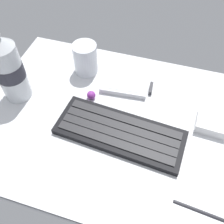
# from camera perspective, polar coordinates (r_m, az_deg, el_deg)

# --- Properties ---
(ground_plane) EXTENTS (0.64, 0.48, 0.03)m
(ground_plane) POSITION_cam_1_polar(r_m,az_deg,el_deg) (0.61, -0.06, -2.44)
(ground_plane) COLOR silver
(keyboard) EXTENTS (0.30, 0.13, 0.02)m
(keyboard) POSITION_cam_1_polar(r_m,az_deg,el_deg) (0.57, 1.78, -4.56)
(keyboard) COLOR black
(keyboard) RESTS_ON ground_plane
(handheld_device) EXTENTS (0.13, 0.09, 0.02)m
(handheld_device) POSITION_cam_1_polar(r_m,az_deg,el_deg) (0.67, 3.44, 6.17)
(handheld_device) COLOR silver
(handheld_device) RESTS_ON ground_plane
(juice_cup) EXTENTS (0.06, 0.06, 0.09)m
(juice_cup) POSITION_cam_1_polar(r_m,az_deg,el_deg) (0.69, -5.98, 11.65)
(juice_cup) COLOR silver
(juice_cup) RESTS_ON ground_plane
(water_bottle) EXTENTS (0.07, 0.07, 0.21)m
(water_bottle) POSITION_cam_1_polar(r_m,az_deg,el_deg) (0.64, -22.28, 9.12)
(water_bottle) COLOR silver
(water_bottle) RESTS_ON ground_plane
(charger_block) EXTENTS (0.07, 0.06, 0.02)m
(charger_block) POSITION_cam_1_polar(r_m,az_deg,el_deg) (0.63, 21.49, -2.51)
(charger_block) COLOR white
(charger_block) RESTS_ON ground_plane
(trackball_mouse) EXTENTS (0.02, 0.02, 0.02)m
(trackball_mouse) POSITION_cam_1_polar(r_m,az_deg,el_deg) (0.64, -4.70, 3.81)
(trackball_mouse) COLOR purple
(trackball_mouse) RESTS_ON ground_plane
(stylus_pen) EXTENTS (0.10, 0.02, 0.01)m
(stylus_pen) POSITION_cam_1_polar(r_m,az_deg,el_deg) (0.53, 18.88, -20.17)
(stylus_pen) COLOR #26262B
(stylus_pen) RESTS_ON ground_plane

